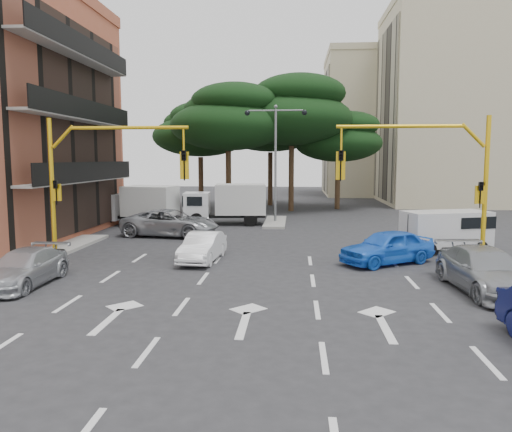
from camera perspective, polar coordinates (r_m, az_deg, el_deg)
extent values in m
plane|color=#28282B|center=(18.28, 0.18, -7.27)|extent=(120.00, 120.00, 0.00)
cube|color=gray|center=(33.99, 2.21, -0.68)|extent=(1.40, 6.00, 0.15)
cube|color=black|center=(28.31, -20.38, 9.47)|extent=(0.12, 14.72, 11.20)
cube|color=beige|center=(53.28, 25.48, 10.95)|extent=(20.00, 12.00, 18.00)
cube|color=black|center=(50.60, 14.55, 11.07)|extent=(0.12, 11.04, 16.20)
cube|color=beige|center=(54.89, 26.00, 20.70)|extent=(20.15, 12.15, 0.70)
cube|color=beige|center=(62.89, 15.41, 9.67)|extent=(16.00, 12.00, 16.00)
cube|color=black|center=(61.88, 7.94, 9.43)|extent=(0.12, 11.04, 14.20)
cube|color=beige|center=(63.91, 15.64, 17.16)|extent=(16.15, 12.15, 0.70)
cylinder|color=#382616|center=(40.09, -3.16, 3.87)|extent=(0.44, 0.44, 4.95)
ellipsoid|color=black|center=(40.13, -3.20, 10.24)|extent=(9.15, 9.15, 3.87)
ellipsoid|color=black|center=(39.82, -2.42, 12.97)|extent=(6.86, 6.86, 2.86)
ellipsoid|color=black|center=(40.60, -3.87, 12.06)|extent=(6.07, 6.07, 2.64)
cylinder|color=#382616|center=(41.73, 4.05, 4.28)|extent=(0.44, 0.44, 5.40)
ellipsoid|color=black|center=(41.81, 4.10, 10.95)|extent=(9.98, 9.98, 4.22)
ellipsoid|color=black|center=(41.62, 4.97, 13.78)|extent=(7.49, 7.49, 3.12)
ellipsoid|color=black|center=(42.25, 3.43, 12.87)|extent=(6.62, 6.62, 2.88)
cylinder|color=#382616|center=(44.53, -6.31, 3.82)|extent=(0.44, 0.44, 4.50)
ellipsoid|color=black|center=(44.52, -6.37, 9.03)|extent=(8.32, 8.32, 3.52)
ellipsoid|color=black|center=(44.13, -5.72, 11.28)|extent=(6.24, 6.24, 2.60)
ellipsoid|color=black|center=(44.98, -6.96, 10.53)|extent=(5.52, 5.52, 2.40)
cylinder|color=#382616|center=(43.91, 9.30, 3.44)|extent=(0.44, 0.44, 4.05)
ellipsoid|color=black|center=(43.86, 9.39, 8.20)|extent=(7.49, 7.49, 3.17)
ellipsoid|color=black|center=(43.59, 10.27, 10.21)|extent=(5.62, 5.62, 2.34)
ellipsoid|color=black|center=(44.17, 8.73, 9.60)|extent=(4.97, 4.97, 2.16)
cylinder|color=#382616|center=(46.79, 1.64, 4.27)|extent=(0.44, 0.44, 4.95)
ellipsoid|color=black|center=(46.82, 1.66, 9.72)|extent=(9.15, 9.15, 3.87)
ellipsoid|color=black|center=(46.53, 2.40, 12.05)|extent=(6.86, 6.86, 2.86)
ellipsoid|color=black|center=(47.24, 1.06, 11.30)|extent=(6.07, 6.07, 2.64)
cylinder|color=gold|center=(21.03, 24.71, 2.23)|extent=(0.18, 0.18, 6.00)
cylinder|color=gold|center=(20.82, 23.58, 8.45)|extent=(0.95, 0.14, 0.95)
cylinder|color=gold|center=(20.12, 16.09, 9.82)|extent=(4.80, 0.14, 0.14)
cylinder|color=gold|center=(19.79, 9.73, 8.73)|extent=(0.08, 0.08, 0.90)
imported|color=black|center=(19.77, 9.67, 5.69)|extent=(0.20, 0.24, 1.20)
cube|color=gold|center=(19.85, 9.65, 5.70)|extent=(0.36, 0.06, 1.10)
imported|color=black|center=(20.82, 24.29, 2.21)|extent=(0.16, 0.20, 1.00)
cube|color=gold|center=(20.91, 24.19, 2.23)|extent=(0.35, 0.08, 0.70)
cylinder|color=gold|center=(22.10, -22.25, 2.53)|extent=(0.18, 0.18, 6.00)
cylinder|color=gold|center=(21.83, -21.21, 8.44)|extent=(0.95, 0.14, 0.95)
cylinder|color=gold|center=(20.82, -14.31, 9.76)|extent=(4.80, 0.14, 0.14)
cylinder|color=gold|center=(20.20, -8.28, 8.71)|extent=(0.08, 0.08, 0.90)
imported|color=black|center=(20.19, -8.23, 5.73)|extent=(0.20, 0.24, 1.20)
cube|color=gold|center=(20.27, -8.18, 5.74)|extent=(0.36, 0.06, 1.10)
imported|color=black|center=(21.87, -21.91, 2.50)|extent=(0.16, 0.20, 1.00)
cube|color=gold|center=(21.96, -21.80, 2.52)|extent=(0.35, 0.08, 0.70)
cylinder|color=slate|center=(33.72, 2.24, 5.78)|extent=(0.16, 0.16, 7.50)
cylinder|color=slate|center=(33.91, 0.72, 11.96)|extent=(1.80, 0.10, 0.10)
sphere|color=black|center=(33.98, -1.00, 11.70)|extent=(0.36, 0.36, 0.36)
cylinder|color=slate|center=(33.84, 3.83, 11.96)|extent=(1.80, 0.10, 0.10)
sphere|color=black|center=(33.83, 5.55, 11.69)|extent=(0.36, 0.36, 0.36)
sphere|color=slate|center=(33.89, 2.27, 12.39)|extent=(0.24, 0.24, 0.24)
imported|color=white|center=(21.46, -6.12, -3.55)|extent=(1.60, 3.82, 1.23)
imported|color=blue|center=(21.53, 14.76, -3.43)|extent=(4.44, 3.65, 1.43)
imported|color=#A9ACB2|center=(19.10, -25.00, -5.40)|extent=(1.74, 4.26, 1.23)
imported|color=#9A9CA2|center=(28.58, -9.76, -0.77)|extent=(5.78, 3.32, 1.52)
imported|color=#929599|center=(18.16, 24.73, -5.67)|extent=(2.38, 5.05, 1.42)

